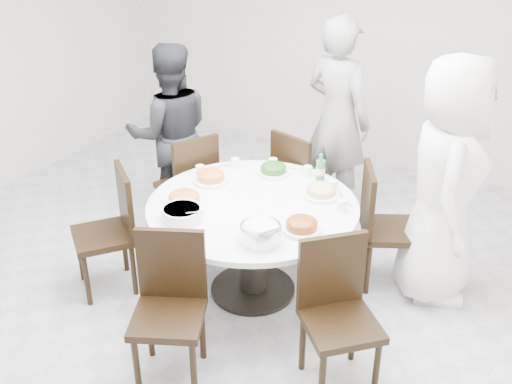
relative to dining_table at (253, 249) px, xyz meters
The scene contains 22 objects.
floor 0.45m from the dining_table, 110.02° to the right, with size 6.00×6.00×0.01m, color #AEAEB2.
wall_back 2.94m from the dining_table, 91.82° to the left, with size 6.00×0.01×2.80m, color silver.
dining_table is the anchor object (origin of this frame).
chair_ne 1.04m from the dining_table, 36.19° to the left, with size 0.42×0.42×0.95m, color black.
chair_n 1.01m from the dining_table, 92.90° to the left, with size 0.42×0.42×0.95m, color black.
chair_nw 1.04m from the dining_table, 152.50° to the left, with size 0.42×0.42×0.95m, color black.
chair_sw 1.11m from the dining_table, 153.91° to the right, with size 0.42×0.42×0.95m, color black.
chair_s 1.02m from the dining_table, 90.72° to the right, with size 0.42×0.42×0.95m, color black.
chair_se 1.08m from the dining_table, 32.15° to the right, with size 0.42×0.42×0.95m, color black.
diner_right 1.45m from the dining_table, 29.95° to the left, with size 0.89×0.58×1.81m, color white.
diner_middle 1.57m from the dining_table, 88.58° to the left, with size 0.66×0.44×1.82m, color black.
diner_left 1.46m from the dining_table, 150.18° to the left, with size 0.78×0.61×1.61m, color black.
dish_greens 0.65m from the dining_table, 100.71° to the left, with size 0.25×0.25×0.07m, color white.
dish_pale 0.65m from the dining_table, 41.78° to the left, with size 0.27×0.27×0.07m, color white.
dish_orange 0.62m from the dining_table, 161.36° to the left, with size 0.26×0.26×0.07m, color white.
dish_redbrown 0.64m from the dining_table, 20.56° to the right, with size 0.26×0.26×0.07m, color white.
dish_tofu 0.63m from the dining_table, 150.16° to the right, with size 0.28×0.28×0.07m, color white.
rice_bowl 0.66m from the dining_table, 55.26° to the right, with size 0.26×0.26×0.11m, color silver.
soup_bowl 0.67m from the dining_table, 125.90° to the right, with size 0.28×0.28×0.08m, color white.
beverage_bottle 0.78m from the dining_table, 61.47° to the left, with size 0.07×0.07×0.24m, color #2D7239.
tea_cups 0.75m from the dining_table, 93.03° to the left, with size 0.07×0.07×0.08m, color white.
chopsticks 0.77m from the dining_table, 92.40° to the left, with size 0.24×0.04×0.01m, color tan, non-canonical shape.
Camera 1 is at (1.90, -3.00, 2.75)m, focal length 42.00 mm.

